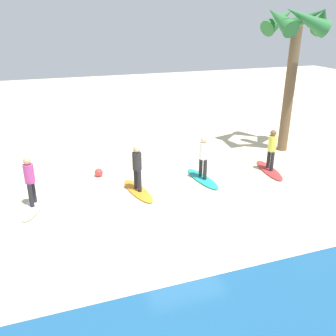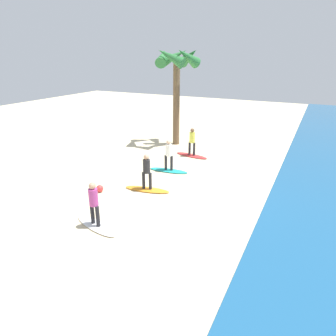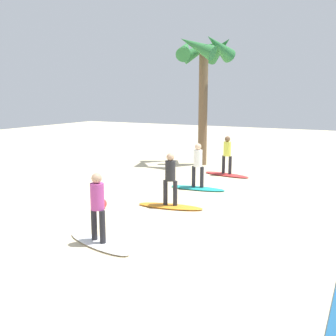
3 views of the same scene
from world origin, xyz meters
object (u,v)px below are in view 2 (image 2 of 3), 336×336
surfboard_orange (147,189)px  palm_tree (177,66)px  surfboard_teal (169,170)px  surfer_orange (147,169)px  surfboard_white (96,225)px  beach_ball (100,189)px  surfer_white (94,201)px  surfboard_red (192,155)px  surfer_teal (169,153)px  surfer_red (192,140)px

surfboard_orange → palm_tree: bearing=95.7°
surfboard_teal → surfer_orange: size_ratio=1.28×
surfboard_white → palm_tree: palm_tree is taller
palm_tree → beach_ball: 9.95m
palm_tree → surfboard_white: bearing=10.4°
surfboard_teal → surfer_white: (6.11, 0.12, 0.99)m
surfboard_red → surfboard_white: (9.00, 0.00, 0.00)m
surfboard_teal → surfboard_white: same height
surfer_teal → surfer_white: (6.11, 0.12, 0.00)m
surfer_teal → surfboard_white: surfer_teal is taller
surfer_red → beach_ball: 6.87m
surfer_teal → beach_ball: 4.13m
surfer_red → surfboard_teal: (2.90, -0.12, -0.99)m
beach_ball → surfer_orange: bearing=120.9°
surfboard_white → palm_tree: 12.31m
surfer_teal → surfer_white: 6.11m
surfboard_red → surfer_red: surfer_red is taller
surfer_orange → surfer_white: 3.51m
surfer_orange → palm_tree: bearing=-164.4°
surfer_red → beach_ball: (6.59, -1.75, -0.88)m
surfboard_teal → surfer_teal: (0.00, 0.00, 0.99)m
surfer_teal → surfer_orange: size_ratio=1.00×
surfboard_teal → beach_ball: 4.04m
surfer_white → surfer_red: bearing=-180.0°
surfer_teal → surfboard_white: size_ratio=0.78×
surfboard_white → surfboard_orange: bearing=104.0°
beach_ball → surfboard_white: bearing=36.0°
surfer_teal → surfboard_orange: (2.60, 0.20, -0.99)m
surfboard_orange → surfboard_white: bearing=-101.2°
surfboard_teal → surfer_red: bearing=81.4°
surfboard_red → surfer_red: bearing=-81.0°
surfboard_orange → surfer_white: size_ratio=1.28×
surfer_red → beach_ball: surfer_red is taller
surfer_red → surfer_white: bearing=0.0°
palm_tree → surfer_orange: bearing=15.6°
surfer_teal → beach_ball: (3.69, -1.63, -0.88)m
surfer_white → surfboard_orange: bearing=178.7°
surfboard_orange → surfer_orange: bearing=-0.0°
surfer_orange → palm_tree: palm_tree is taller
surfboard_teal → surfer_teal: size_ratio=1.28×
surfboard_red → surfboard_orange: 5.50m
surfboard_teal → surfboard_orange: 2.61m
surfboard_white → palm_tree: bearing=115.7°
surfer_orange → surfer_white: same height
surfboard_red → surfer_white: (9.00, 0.00, 0.99)m
surfer_red → surfboard_teal: size_ratio=0.78×
surfer_teal → surfboard_red: bearing=177.7°
beach_ball → palm_tree: bearing=-178.2°
surfboard_teal → surfboard_orange: bearing=-91.9°
surfboard_red → beach_ball: 6.82m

